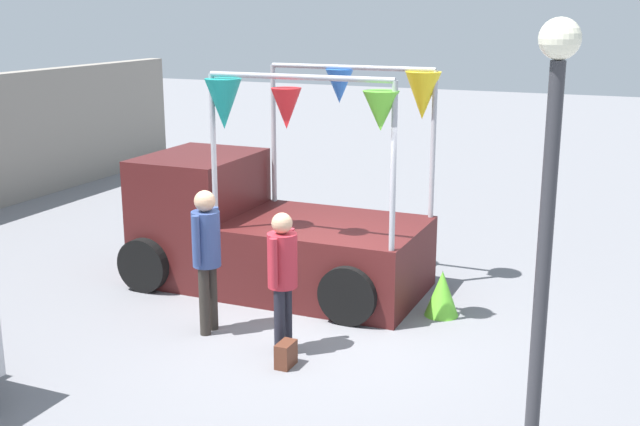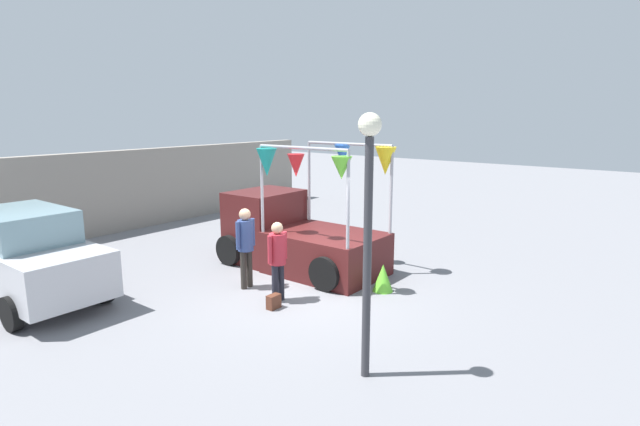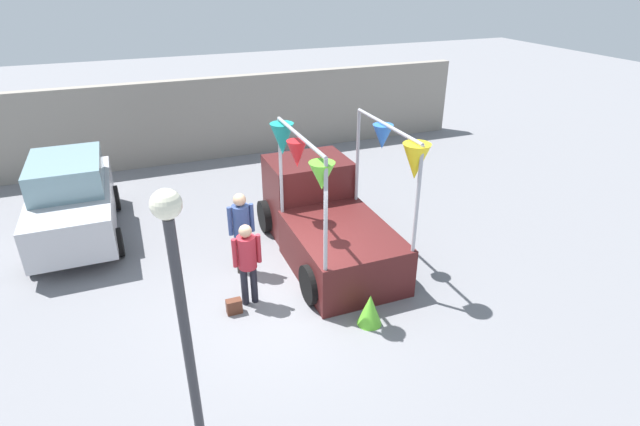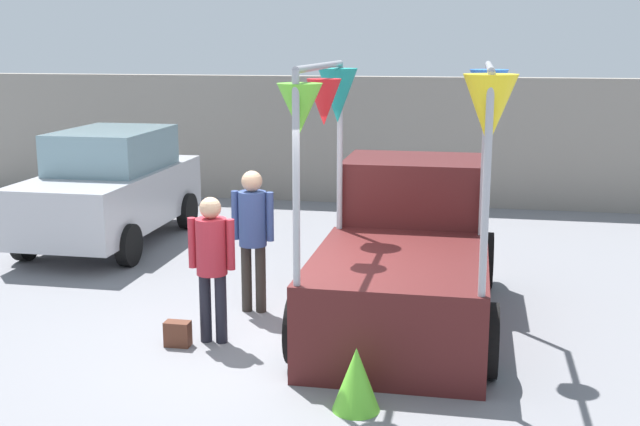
{
  "view_description": "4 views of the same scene",
  "coord_description": "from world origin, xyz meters",
  "px_view_note": "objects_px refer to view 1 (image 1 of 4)",
  "views": [
    {
      "loc": [
        -8.39,
        -3.7,
        3.84
      ],
      "look_at": [
        0.87,
        0.29,
        1.26
      ],
      "focal_mm": 45.0,
      "sensor_mm": 36.0,
      "label": 1
    },
    {
      "loc": [
        -7.77,
        -6.52,
        3.77
      ],
      "look_at": [
        0.76,
        0.13,
        1.6
      ],
      "focal_mm": 28.0,
      "sensor_mm": 36.0,
      "label": 2
    },
    {
      "loc": [
        -2.3,
        -7.57,
        5.71
      ],
      "look_at": [
        0.79,
        0.25,
        1.53
      ],
      "focal_mm": 28.0,
      "sensor_mm": 36.0,
      "label": 3
    },
    {
      "loc": [
        2.08,
        -8.02,
        3.29
      ],
      "look_at": [
        0.51,
        0.1,
        1.52
      ],
      "focal_mm": 45.0,
      "sensor_mm": 36.0,
      "label": 4
    }
  ],
  "objects_px": {
    "person_vendor": "(206,247)",
    "folded_kite_bundle_lime": "(442,293)",
    "street_lamp": "(549,188)",
    "vendor_truck": "(260,225)",
    "handbag": "(286,354)",
    "person_customer": "(283,269)"
  },
  "relations": [
    {
      "from": "vendor_truck",
      "to": "handbag",
      "type": "bearing_deg",
      "value": -147.0
    },
    {
      "from": "handbag",
      "to": "folded_kite_bundle_lime",
      "type": "height_order",
      "value": "folded_kite_bundle_lime"
    },
    {
      "from": "vendor_truck",
      "to": "person_vendor",
      "type": "distance_m",
      "value": 1.89
    },
    {
      "from": "person_vendor",
      "to": "vendor_truck",
      "type": "bearing_deg",
      "value": 7.83
    },
    {
      "from": "person_customer",
      "to": "folded_kite_bundle_lime",
      "type": "distance_m",
      "value": 2.38
    },
    {
      "from": "person_customer",
      "to": "handbag",
      "type": "bearing_deg",
      "value": -150.26
    },
    {
      "from": "person_customer",
      "to": "person_vendor",
      "type": "bearing_deg",
      "value": 81.51
    },
    {
      "from": "vendor_truck",
      "to": "person_vendor",
      "type": "relative_size",
      "value": 2.32
    },
    {
      "from": "street_lamp",
      "to": "folded_kite_bundle_lime",
      "type": "distance_m",
      "value": 4.2
    },
    {
      "from": "folded_kite_bundle_lime",
      "to": "person_vendor",
      "type": "bearing_deg",
      "value": 123.76
    },
    {
      "from": "person_customer",
      "to": "street_lamp",
      "type": "bearing_deg",
      "value": -114.86
    },
    {
      "from": "person_vendor",
      "to": "folded_kite_bundle_lime",
      "type": "relative_size",
      "value": 2.95
    },
    {
      "from": "vendor_truck",
      "to": "person_vendor",
      "type": "bearing_deg",
      "value": -172.17
    },
    {
      "from": "person_vendor",
      "to": "street_lamp",
      "type": "distance_m",
      "value": 4.59
    },
    {
      "from": "vendor_truck",
      "to": "handbag",
      "type": "distance_m",
      "value": 2.92
    },
    {
      "from": "person_customer",
      "to": "folded_kite_bundle_lime",
      "type": "height_order",
      "value": "person_customer"
    },
    {
      "from": "street_lamp",
      "to": "folded_kite_bundle_lime",
      "type": "xyz_separation_m",
      "value": [
        3.2,
        1.62,
        -2.18
      ]
    },
    {
      "from": "handbag",
      "to": "street_lamp",
      "type": "height_order",
      "value": "street_lamp"
    },
    {
      "from": "handbag",
      "to": "folded_kite_bundle_lime",
      "type": "relative_size",
      "value": 0.47
    },
    {
      "from": "person_vendor",
      "to": "handbag",
      "type": "height_order",
      "value": "person_vendor"
    },
    {
      "from": "vendor_truck",
      "to": "street_lamp",
      "type": "distance_m",
      "value": 5.76
    },
    {
      "from": "vendor_truck",
      "to": "folded_kite_bundle_lime",
      "type": "bearing_deg",
      "value": -94.43
    }
  ]
}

